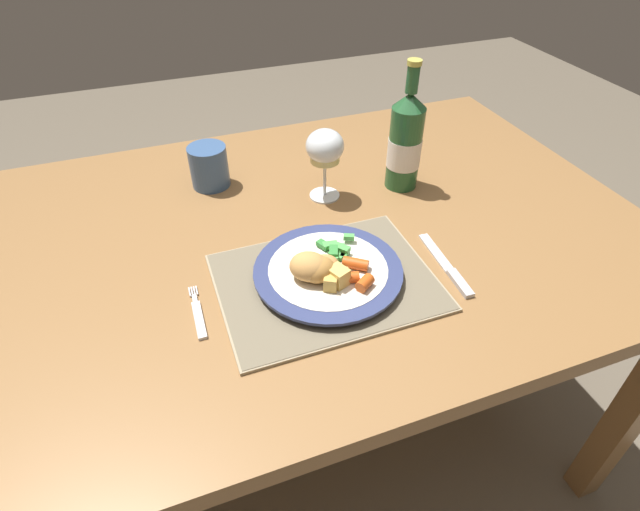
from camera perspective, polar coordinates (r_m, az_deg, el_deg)
The scene contains 13 objects.
ground_plane at distance 1.55m, azimuth -3.25°, elevation -19.82°, with size 6.00×6.00×0.00m, color brown.
dining_table at distance 1.04m, azimuth -4.57°, elevation -1.07°, with size 1.48×0.92×0.74m.
placemat at distance 0.87m, azimuth 0.68°, elevation -3.03°, with size 0.37×0.28×0.01m.
dinner_plate at distance 0.87m, azimuth 0.92°, elevation -1.89°, with size 0.26×0.26×0.02m.
breaded_croquettes at distance 0.83m, azimuth -0.55°, elevation -1.36°, with size 0.10×0.08×0.05m.
green_beans_pile at distance 0.89m, azimuth 1.84°, elevation 0.62°, with size 0.08×0.07×0.02m.
glazed_carrots at distance 0.84m, azimuth 4.00°, elevation -2.07°, with size 0.08×0.09×0.02m.
fork at distance 0.84m, azimuth -13.74°, elevation -6.68°, with size 0.02×0.12×0.01m.
table_knife at distance 0.93m, azimuth 14.56°, elevation -1.54°, with size 0.03×0.18×0.01m.
wine_glass at distance 1.04m, azimuth 0.56°, elevation 12.03°, with size 0.08×0.08×0.15m.
bottle at distance 1.10m, azimuth 9.71°, elevation 12.64°, with size 0.07×0.07×0.28m.
roast_potatoes at distance 0.83m, azimuth 1.69°, elevation -2.43°, with size 0.06×0.06×0.03m.
drinking_cup at distance 1.14m, azimuth -12.59°, elevation 10.01°, with size 0.08×0.08×0.09m.
Camera 1 is at (-0.19, -0.76, 1.34)m, focal length 28.00 mm.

